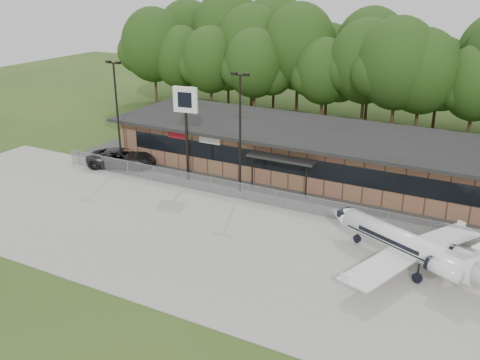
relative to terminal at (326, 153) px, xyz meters
The scene contains 11 objects.
ground 24.04m from the terminal, 89.99° to the right, with size 160.00×160.00×0.00m, color #2E4B1B.
apron 16.08m from the terminal, 89.99° to the right, with size 64.00×18.00×0.08m, color #9E9B93.
parking_lot 4.93m from the terminal, 89.96° to the right, with size 50.00×9.00×0.06m, color #383835.
terminal is the anchor object (origin of this frame).
fence 9.05m from the terminal, 89.98° to the right, with size 46.00×0.04×1.52m.
treeline 18.83m from the terminal, 89.99° to the left, with size 72.00×12.00×15.00m, color #173410, non-canonical shape.
light_pole_left 19.84m from the terminal, 157.54° to the right, with size 1.55×0.30×10.23m.
light_pole_mid 9.73m from the terminal, 123.89° to the right, with size 1.55×0.30×10.23m.
business_jet 17.47m from the terminal, 52.30° to the right, with size 13.06×11.64×4.52m.
suv 19.58m from the terminal, 158.41° to the right, with size 2.98×6.46×1.79m, color #2E2E30.
pole_sign 13.44m from the terminal, 145.80° to the right, with size 2.25×0.55×8.55m.
Camera 1 is at (15.18, -20.93, 17.42)m, focal length 40.00 mm.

